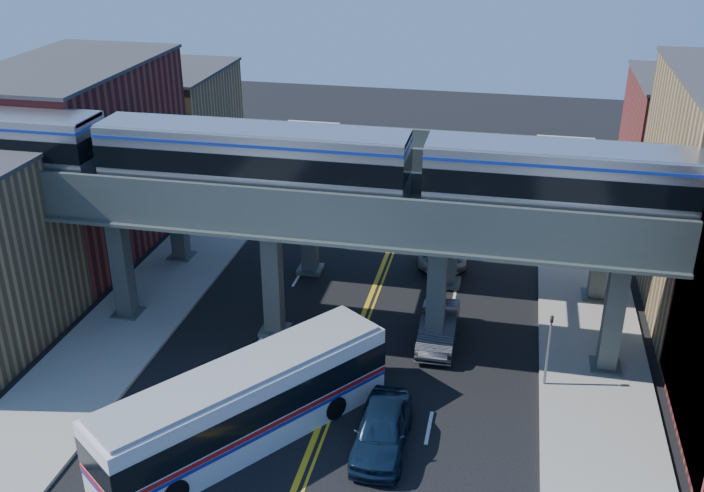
{
  "coord_description": "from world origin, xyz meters",
  "views": [
    {
      "loc": [
        6.82,
        -24.42,
        20.61
      ],
      "look_at": [
        -0.13,
        8.43,
        4.97
      ],
      "focal_mm": 40.0,
      "sensor_mm": 36.0,
      "label": 1
    }
  ],
  "objects_px": {
    "traffic_signal": "(549,343)",
    "car_lane_a": "(382,429)",
    "car_lane_d": "(431,230)",
    "transit_bus": "(246,405)",
    "car_lane_b": "(438,327)",
    "car_lane_c": "(442,244)",
    "transit_train": "(253,158)",
    "stop_sign": "(336,367)"
  },
  "relations": [
    {
      "from": "car_lane_d",
      "to": "transit_train",
      "type": "bearing_deg",
      "value": -124.87
    },
    {
      "from": "transit_train",
      "to": "car_lane_c",
      "type": "xyz_separation_m",
      "value": [
        7.92,
        10.55,
        -8.31
      ]
    },
    {
      "from": "stop_sign",
      "to": "car_lane_c",
      "type": "relative_size",
      "value": 0.43
    },
    {
      "from": "transit_train",
      "to": "traffic_signal",
      "type": "xyz_separation_m",
      "value": [
        13.88,
        -2.0,
        -6.86
      ]
    },
    {
      "from": "stop_sign",
      "to": "traffic_signal",
      "type": "bearing_deg",
      "value": 18.63
    },
    {
      "from": "car_lane_a",
      "to": "car_lane_b",
      "type": "xyz_separation_m",
      "value": [
        1.33,
        8.38,
        -0.04
      ]
    },
    {
      "from": "stop_sign",
      "to": "traffic_signal",
      "type": "height_order",
      "value": "traffic_signal"
    },
    {
      "from": "car_lane_c",
      "to": "car_lane_a",
      "type": "bearing_deg",
      "value": -98.96
    },
    {
      "from": "transit_train",
      "to": "car_lane_d",
      "type": "distance_m",
      "value": 16.88
    },
    {
      "from": "transit_train",
      "to": "car_lane_a",
      "type": "height_order",
      "value": "transit_train"
    },
    {
      "from": "car_lane_c",
      "to": "car_lane_d",
      "type": "bearing_deg",
      "value": 103.72
    },
    {
      "from": "car_lane_a",
      "to": "car_lane_d",
      "type": "bearing_deg",
      "value": 90.67
    },
    {
      "from": "car_lane_d",
      "to": "traffic_signal",
      "type": "bearing_deg",
      "value": -71.27
    },
    {
      "from": "transit_train",
      "to": "car_lane_c",
      "type": "height_order",
      "value": "transit_train"
    },
    {
      "from": "transit_train",
      "to": "stop_sign",
      "type": "distance_m",
      "value": 10.23
    },
    {
      "from": "traffic_signal",
      "to": "car_lane_c",
      "type": "bearing_deg",
      "value": 115.41
    },
    {
      "from": "car_lane_b",
      "to": "car_lane_c",
      "type": "relative_size",
      "value": 0.82
    },
    {
      "from": "transit_train",
      "to": "stop_sign",
      "type": "bearing_deg",
      "value": -45.1
    },
    {
      "from": "car_lane_b",
      "to": "transit_bus",
      "type": "bearing_deg",
      "value": -127.35
    },
    {
      "from": "traffic_signal",
      "to": "car_lane_a",
      "type": "distance_m",
      "value": 8.64
    },
    {
      "from": "transit_bus",
      "to": "car_lane_a",
      "type": "relative_size",
      "value": 2.34
    },
    {
      "from": "stop_sign",
      "to": "traffic_signal",
      "type": "xyz_separation_m",
      "value": [
        8.9,
        3.0,
        0.54
      ]
    },
    {
      "from": "car_lane_a",
      "to": "car_lane_c",
      "type": "height_order",
      "value": "car_lane_a"
    },
    {
      "from": "car_lane_b",
      "to": "car_lane_c",
      "type": "height_order",
      "value": "car_lane_c"
    },
    {
      "from": "transit_bus",
      "to": "traffic_signal",
      "type": "bearing_deg",
      "value": -25.54
    },
    {
      "from": "transit_train",
      "to": "traffic_signal",
      "type": "relative_size",
      "value": 10.85
    },
    {
      "from": "car_lane_b",
      "to": "stop_sign",
      "type": "bearing_deg",
      "value": -123.89
    },
    {
      "from": "stop_sign",
      "to": "transit_train",
      "type": "bearing_deg",
      "value": 134.9
    },
    {
      "from": "transit_bus",
      "to": "car_lane_a",
      "type": "bearing_deg",
      "value": -46.61
    },
    {
      "from": "car_lane_a",
      "to": "car_lane_d",
      "type": "distance_m",
      "value": 20.41
    },
    {
      "from": "stop_sign",
      "to": "car_lane_d",
      "type": "bearing_deg",
      "value": 83.39
    },
    {
      "from": "traffic_signal",
      "to": "car_lane_b",
      "type": "distance_m",
      "value": 5.98
    },
    {
      "from": "car_lane_a",
      "to": "car_lane_b",
      "type": "bearing_deg",
      "value": 80.45
    },
    {
      "from": "car_lane_a",
      "to": "car_lane_c",
      "type": "distance_m",
      "value": 18.15
    },
    {
      "from": "stop_sign",
      "to": "car_lane_b",
      "type": "distance_m",
      "value": 6.99
    },
    {
      "from": "car_lane_a",
      "to": "car_lane_d",
      "type": "relative_size",
      "value": 1.02
    },
    {
      "from": "transit_train",
      "to": "car_lane_b",
      "type": "xyz_separation_m",
      "value": [
        8.8,
        0.78,
        -8.34
      ]
    },
    {
      "from": "transit_bus",
      "to": "car_lane_c",
      "type": "bearing_deg",
      "value": 19.33
    },
    {
      "from": "stop_sign",
      "to": "car_lane_a",
      "type": "relative_size",
      "value": 0.52
    },
    {
      "from": "stop_sign",
      "to": "car_lane_a",
      "type": "distance_m",
      "value": 3.7
    },
    {
      "from": "car_lane_c",
      "to": "car_lane_d",
      "type": "xyz_separation_m",
      "value": [
        -0.88,
        2.26,
        -0.12
      ]
    },
    {
      "from": "transit_train",
      "to": "car_lane_d",
      "type": "height_order",
      "value": "transit_train"
    }
  ]
}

